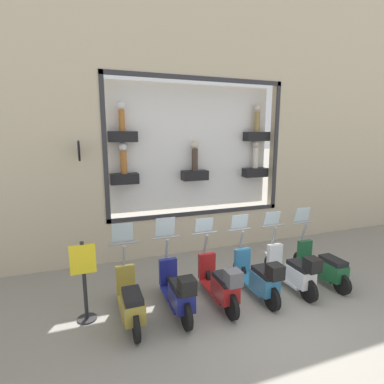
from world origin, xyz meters
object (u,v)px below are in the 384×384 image
(scooter_green_0, at_px, (323,265))
(shop_sign_post, at_px, (84,279))
(scooter_teal_2, at_px, (259,277))
(scooter_red_3, at_px, (220,283))
(scooter_white_1, at_px, (294,270))
(scooter_navy_4, at_px, (178,291))
(scooter_olive_5, at_px, (131,300))

(scooter_green_0, bearing_deg, shop_sign_post, 86.10)
(scooter_green_0, bearing_deg, scooter_teal_2, 91.93)
(scooter_teal_2, bearing_deg, scooter_red_3, 89.65)
(scooter_white_1, xyz_separation_m, scooter_navy_4, (0.01, 2.67, 0.02))
(scooter_teal_2, distance_m, scooter_navy_4, 1.78)
(scooter_red_3, xyz_separation_m, shop_sign_post, (0.41, 2.55, 0.34))
(scooter_green_0, xyz_separation_m, shop_sign_post, (0.36, 5.23, 0.40))
(scooter_olive_5, distance_m, shop_sign_post, 0.93)
(shop_sign_post, bearing_deg, scooter_olive_5, -114.52)
(scooter_olive_5, xyz_separation_m, shop_sign_post, (0.35, 0.77, 0.39))
(scooter_green_0, distance_m, scooter_red_3, 2.67)
(scooter_teal_2, bearing_deg, scooter_white_1, -90.05)
(scooter_teal_2, xyz_separation_m, scooter_red_3, (0.01, 0.89, 0.01))
(scooter_green_0, relative_size, scooter_white_1, 1.00)
(scooter_navy_4, height_order, scooter_olive_5, scooter_navy_4)
(scooter_teal_2, xyz_separation_m, scooter_olive_5, (0.06, 2.67, -0.04))
(scooter_red_3, height_order, shop_sign_post, scooter_red_3)
(shop_sign_post, bearing_deg, scooter_green_0, -93.90)
(scooter_red_3, xyz_separation_m, scooter_navy_4, (0.00, 0.89, 0.01))
(shop_sign_post, bearing_deg, scooter_navy_4, -103.75)
(scooter_white_1, xyz_separation_m, shop_sign_post, (0.42, 4.34, 0.35))
(scooter_green_0, height_order, scooter_teal_2, scooter_green_0)
(scooter_white_1, distance_m, shop_sign_post, 4.37)
(scooter_green_0, distance_m, scooter_white_1, 0.89)
(scooter_green_0, height_order, scooter_navy_4, scooter_navy_4)
(scooter_white_1, bearing_deg, scooter_green_0, -86.09)
(scooter_olive_5, bearing_deg, scooter_red_3, -91.90)
(scooter_red_3, relative_size, scooter_olive_5, 1.00)
(scooter_white_1, bearing_deg, scooter_teal_2, 89.95)
(scooter_teal_2, relative_size, scooter_olive_5, 1.00)
(scooter_white_1, bearing_deg, scooter_olive_5, 88.95)
(scooter_navy_4, bearing_deg, scooter_green_0, -89.19)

